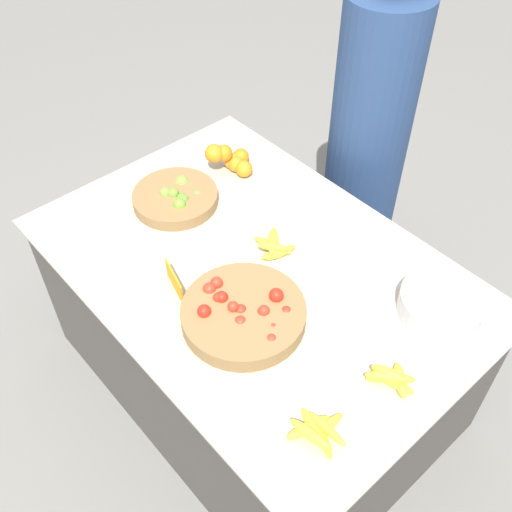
% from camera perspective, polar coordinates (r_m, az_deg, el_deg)
% --- Properties ---
extents(ground_plane, '(12.00, 12.00, 0.00)m').
position_cam_1_polar(ground_plane, '(2.80, 0.00, -11.55)').
color(ground_plane, gray).
extents(market_table, '(1.65, 1.12, 0.76)m').
position_cam_1_polar(market_table, '(2.49, 0.00, -6.86)').
color(market_table, '#4C4742').
rests_on(market_table, ground_plane).
extents(lime_bowl, '(0.35, 0.35, 0.08)m').
position_cam_1_polar(lime_bowl, '(2.46, -7.65, 5.54)').
color(lime_bowl, olive).
rests_on(lime_bowl, market_table).
extents(tomato_basket, '(0.42, 0.42, 0.10)m').
position_cam_1_polar(tomato_basket, '(2.01, -1.20, -5.50)').
color(tomato_basket, olive).
rests_on(tomato_basket, market_table).
extents(orange_pile, '(0.18, 0.20, 0.14)m').
position_cam_1_polar(orange_pile, '(2.59, -2.43, 9.21)').
color(orange_pile, orange).
rests_on(orange_pile, market_table).
extents(metal_bowl, '(0.28, 0.28, 0.08)m').
position_cam_1_polar(metal_bowl, '(2.12, 17.19, -4.43)').
color(metal_bowl, silver).
rests_on(metal_bowl, market_table).
extents(price_sign, '(0.15, 0.05, 0.09)m').
position_cam_1_polar(price_sign, '(2.11, -7.78, -2.39)').
color(price_sign, orange).
rests_on(price_sign, market_table).
extents(banana_bunch_middle_left, '(0.16, 0.16, 0.06)m').
position_cam_1_polar(banana_bunch_middle_left, '(2.23, 1.79, 0.87)').
color(banana_bunch_middle_left, yellow).
rests_on(banana_bunch_middle_left, market_table).
extents(banana_bunch_front_right, '(0.15, 0.15, 0.06)m').
position_cam_1_polar(banana_bunch_front_right, '(1.92, 12.78, -11.26)').
color(banana_bunch_front_right, yellow).
rests_on(banana_bunch_front_right, market_table).
extents(banana_bunch_middle_right, '(0.18, 0.18, 0.06)m').
position_cam_1_polar(banana_bunch_middle_right, '(1.80, 5.78, -16.18)').
color(banana_bunch_middle_right, yellow).
rests_on(banana_bunch_middle_right, market_table).
extents(vendor_person, '(0.36, 0.36, 1.64)m').
position_cam_1_polar(vendor_person, '(2.82, 10.54, 10.31)').
color(vendor_person, navy).
rests_on(vendor_person, ground_plane).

